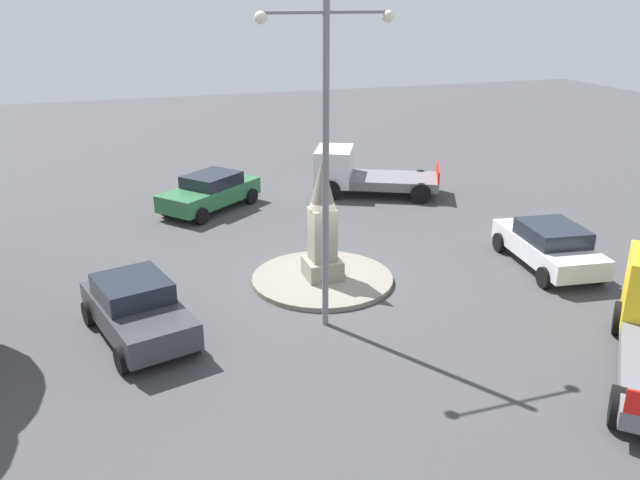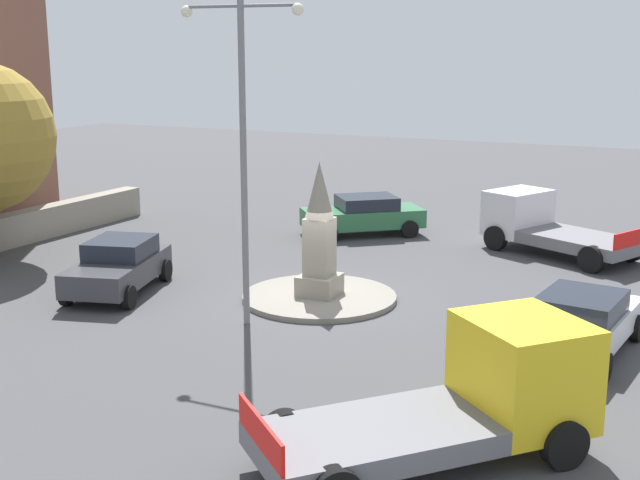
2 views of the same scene
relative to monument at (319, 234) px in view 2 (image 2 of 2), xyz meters
name	(u,v)px [view 2 (image 2 of 2)]	position (x,y,z in m)	size (l,w,h in m)	color
ground_plane	(319,300)	(0.00, 0.00, -1.85)	(80.00, 80.00, 0.00)	#424244
traffic_island	(319,297)	(0.00, 0.00, -1.78)	(4.25, 4.25, 0.15)	gray
monument	(319,234)	(0.00, 0.00, 0.00)	(1.04, 1.04, 3.69)	gray
streetlamp	(243,127)	(0.81, 2.60, 3.09)	(3.25, 0.28, 8.28)	slate
car_dark_grey_parked_right	(118,266)	(5.48, 1.71, -1.08)	(2.80, 4.30, 1.50)	#38383D
car_white_passing	(582,322)	(-7.13, 1.20, -1.11)	(2.47, 4.43, 1.42)	silver
car_green_approaching	(363,215)	(1.99, -8.06, -1.10)	(4.49, 4.13, 1.45)	#2D6B42
truck_yellow_far_side	(473,394)	(-6.16, 6.97, -0.79)	(5.47, 5.69, 2.27)	yellow
truck_white_near_island	(544,225)	(-4.50, -8.27, -0.93)	(5.65, 4.27, 1.95)	silver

